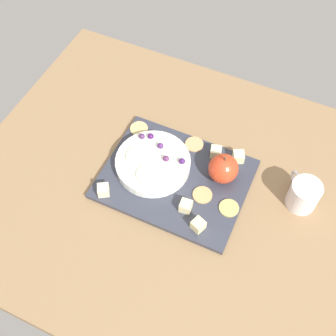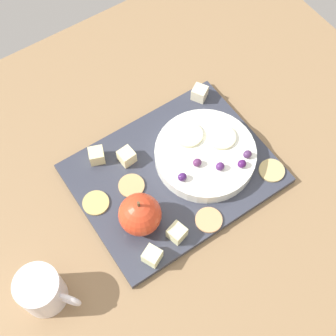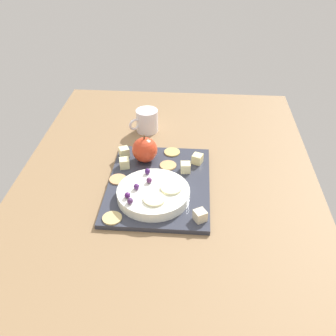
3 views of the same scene
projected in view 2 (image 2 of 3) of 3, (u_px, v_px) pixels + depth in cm
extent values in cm
cube|color=olive|center=(146.00, 185.00, 89.12)|extent=(111.55, 84.20, 3.64)
cube|color=#323542|center=(174.00, 174.00, 87.51)|extent=(35.33, 27.35, 1.30)
cylinder|color=white|center=(205.00, 155.00, 87.20)|extent=(18.71, 18.71, 2.58)
sphere|color=red|center=(140.00, 214.00, 78.99)|extent=(7.34, 7.34, 7.34)
cylinder|color=brown|center=(139.00, 204.00, 75.23)|extent=(0.50, 0.50, 1.20)
cube|color=beige|center=(152.00, 256.00, 78.00)|extent=(3.59, 3.59, 2.70)
cube|color=beige|center=(127.00, 156.00, 86.95)|extent=(2.92, 2.92, 2.70)
cube|color=beige|center=(200.00, 93.00, 93.81)|extent=(3.71, 3.71, 2.70)
cube|color=beige|center=(177.00, 233.00, 79.91)|extent=(3.31, 3.31, 2.70)
cube|color=beige|center=(97.00, 156.00, 87.04)|extent=(3.50, 3.50, 2.70)
cylinder|color=tan|center=(272.00, 170.00, 86.87)|extent=(4.77, 4.77, 0.40)
cylinder|color=tan|center=(131.00, 184.00, 85.50)|extent=(4.77, 4.77, 0.40)
cylinder|color=tan|center=(96.00, 203.00, 83.79)|extent=(4.77, 4.77, 0.40)
cylinder|color=tan|center=(209.00, 220.00, 82.25)|extent=(4.77, 4.77, 0.40)
ellipsoid|color=#4D2362|center=(220.00, 166.00, 83.70)|extent=(1.64, 1.47, 1.53)
ellipsoid|color=#4A2A56|center=(247.00, 154.00, 84.92)|extent=(1.64, 1.47, 1.44)
ellipsoid|color=#461757|center=(242.00, 164.00, 84.00)|extent=(1.64, 1.47, 1.45)
ellipsoid|color=#411D5E|center=(182.00, 177.00, 82.69)|extent=(1.64, 1.47, 1.54)
ellipsoid|color=#582957|center=(197.00, 163.00, 84.10)|extent=(1.64, 1.47, 1.48)
cylinder|color=beige|center=(188.00, 135.00, 87.38)|extent=(5.43, 5.43, 0.60)
cylinder|color=beige|center=(221.00, 137.00, 87.14)|extent=(5.43, 5.43, 0.60)
cylinder|color=white|center=(41.00, 290.00, 74.21)|extent=(7.20, 7.20, 7.52)
torus|color=white|center=(69.00, 300.00, 73.52)|extent=(3.11, 3.63, 4.00)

